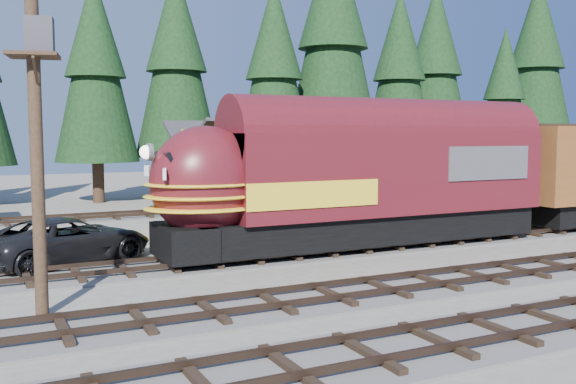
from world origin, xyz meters
name	(u,v)px	position (x,y,z in m)	size (l,w,h in m)	color
ground	(450,266)	(0.00, 0.00, 0.00)	(120.00, 120.00, 0.00)	#6B665B
track_siding	(558,230)	(10.00, 4.00, 0.06)	(68.00, 3.20, 0.33)	#4C4947
track_spur	(76,220)	(-10.00, 18.00, 0.06)	(32.00, 3.20, 0.33)	#4C4947
depot	(308,168)	(0.00, 10.50, 2.96)	(12.80, 7.00, 5.30)	gold
conifer_backdrop	(294,59)	(6.66, 24.98, 10.06)	(79.26, 22.92, 17.46)	black
locomotive	(350,184)	(-1.65, 4.00, 2.66)	(16.85, 3.35, 4.58)	black
utility_pole	(36,94)	(-13.43, -0.18, 5.61)	(1.43, 2.38, 9.83)	black
pickup_truck_a	(68,240)	(-11.92, 6.53, 0.83)	(2.76, 5.99, 1.67)	black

